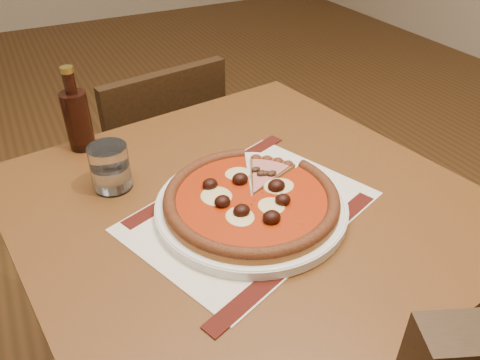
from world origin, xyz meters
The scene contains 8 objects.
table centered at (-0.39, -0.99, 0.65)m, with size 0.90×0.90×0.75m.
chair_far centered at (-0.37, -0.36, 0.46)m, with size 0.43×0.43×0.80m.
placemat centered at (-0.40, -1.03, 0.75)m, with size 0.42×0.30×0.00m, color beige.
plate centered at (-0.40, -1.03, 0.76)m, with size 0.35×0.35×0.02m, color white.
pizza centered at (-0.40, -1.03, 0.78)m, with size 0.31×0.31×0.04m.
ham_slice centered at (-0.33, -0.97, 0.78)m, with size 0.12×0.12×0.02m.
water_glass centered at (-0.60, -0.84, 0.80)m, with size 0.07×0.07×0.09m, color white.
bottle centered at (-0.62, -0.66, 0.82)m, with size 0.06×0.06×0.19m.
Camera 1 is at (-0.72, -1.61, 1.28)m, focal length 35.00 mm.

